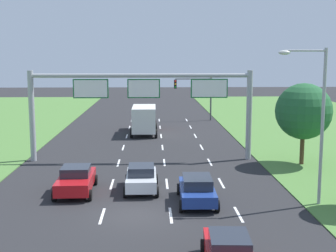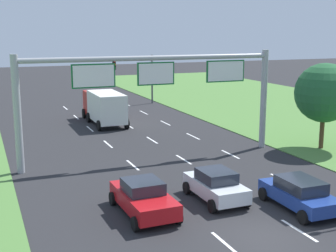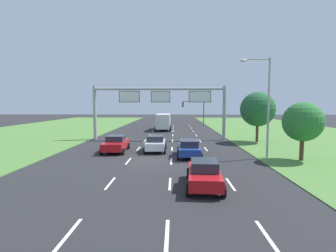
% 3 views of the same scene
% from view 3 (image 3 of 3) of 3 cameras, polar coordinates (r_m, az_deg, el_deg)
% --- Properties ---
extents(ground_plane, '(200.00, 200.00, 0.00)m').
position_cam_3_polar(ground_plane, '(21.48, -3.99, -7.66)').
color(ground_plane, '#262628').
extents(grass_verge_right, '(24.00, 120.00, 0.06)m').
position_cam_3_polar(grass_verge_right, '(36.55, 32.80, -3.23)').
color(grass_verge_right, '#4C7A38').
rests_on(grass_verge_right, ground_plane).
extents(lane_dashes_inner_left, '(0.14, 56.40, 0.01)m').
position_cam_3_polar(lane_dashes_inner_left, '(30.47, -5.67, -3.99)').
color(lane_dashes_inner_left, white).
rests_on(lane_dashes_inner_left, ground_plane).
extents(lane_dashes_inner_right, '(0.14, 56.40, 0.01)m').
position_cam_3_polar(lane_dashes_inner_right, '(30.24, 0.94, -4.03)').
color(lane_dashes_inner_right, white).
rests_on(lane_dashes_inner_right, ground_plane).
extents(lane_dashes_slip, '(0.14, 56.40, 0.01)m').
position_cam_3_polar(lane_dashes_slip, '(30.41, 7.56, -4.02)').
color(lane_dashes_slip, white).
rests_on(lane_dashes_slip, ground_plane).
extents(car_near_red, '(2.19, 4.33, 1.49)m').
position_cam_3_polar(car_near_red, '(23.27, 4.60, -4.78)').
color(car_near_red, navy).
rests_on(car_near_red, ground_plane).
extents(car_lead_silver, '(2.28, 4.46, 1.57)m').
position_cam_3_polar(car_lead_silver, '(26.07, -11.31, -3.80)').
color(car_lead_silver, red).
rests_on(car_lead_silver, ground_plane).
extents(car_mid_lane, '(2.08, 3.92, 1.56)m').
position_cam_3_polar(car_mid_lane, '(25.77, -2.70, -3.80)').
color(car_mid_lane, silver).
rests_on(car_mid_lane, ground_plane).
extents(car_far_ahead, '(2.20, 4.42, 1.50)m').
position_cam_3_polar(car_far_ahead, '(14.97, 7.87, -10.21)').
color(car_far_ahead, red).
rests_on(car_far_ahead, ground_plane).
extents(box_truck, '(2.73, 7.57, 2.93)m').
position_cam_3_polar(box_truck, '(46.92, -0.99, 1.06)').
color(box_truck, '#B21E19').
rests_on(box_truck, ground_plane).
extents(sign_gantry, '(17.24, 0.44, 7.00)m').
position_cam_3_polar(sign_gantry, '(33.92, -1.69, 5.27)').
color(sign_gantry, '#9EA0A5').
rests_on(sign_gantry, ground_plane).
extents(traffic_light_mast, '(4.76, 0.49, 5.60)m').
position_cam_3_polar(traffic_light_mast, '(56.74, 5.84, 3.94)').
color(traffic_light_mast, '#47494F').
rests_on(traffic_light_mast, ground_plane).
extents(street_lamp, '(2.61, 0.32, 8.50)m').
position_cam_3_polar(street_lamp, '(23.56, 20.21, 5.59)').
color(street_lamp, '#9EA0A5').
rests_on(street_lamp, ground_plane).
extents(roadside_tree_near, '(3.17, 3.17, 4.80)m').
position_cam_3_polar(roadside_tree_near, '(23.69, 27.28, 0.79)').
color(roadside_tree_near, '#513823').
rests_on(roadside_tree_near, ground_plane).
extents(roadside_tree_mid, '(4.16, 4.16, 6.12)m').
position_cam_3_polar(roadside_tree_mid, '(33.35, 18.95, 3.48)').
color(roadside_tree_mid, '#513823').
rests_on(roadside_tree_mid, ground_plane).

